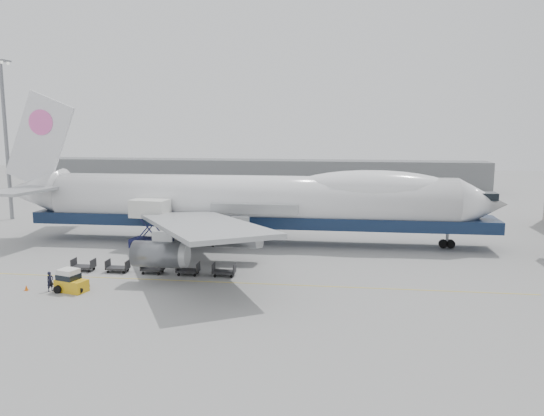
# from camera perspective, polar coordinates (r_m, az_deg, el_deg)

# --- Properties ---
(ground) EXTENTS (260.00, 260.00, 0.00)m
(ground) POSITION_cam_1_polar(r_m,az_deg,el_deg) (58.78, -4.22, -6.27)
(ground) COLOR gray
(ground) RESTS_ON ground
(apron_line) EXTENTS (60.00, 0.15, 0.01)m
(apron_line) POSITION_cam_1_polar(r_m,az_deg,el_deg) (53.15, -5.55, -7.95)
(apron_line) COLOR gold
(apron_line) RESTS_ON ground
(hangar) EXTENTS (110.00, 8.00, 7.00)m
(hangar) POSITION_cam_1_polar(r_m,az_deg,el_deg) (127.91, -2.27, 3.65)
(hangar) COLOR slate
(hangar) RESTS_ON ground
(floodlight_mast) EXTENTS (2.40, 2.40, 25.43)m
(floodlight_mast) POSITION_cam_1_polar(r_m,az_deg,el_deg) (95.91, -26.74, 7.35)
(floodlight_mast) COLOR slate
(floodlight_mast) RESTS_ON ground
(airliner) EXTENTS (67.00, 55.30, 19.98)m
(airliner) POSITION_cam_1_polar(r_m,az_deg,el_deg) (69.09, -1.74, 0.82)
(airliner) COLOR white
(airliner) RESTS_ON ground
(catering_truck) EXTENTS (5.35, 4.00, 6.12)m
(catering_truck) POSITION_cam_1_polar(r_m,az_deg,el_deg) (68.51, -12.95, -1.32)
(catering_truck) COLOR #171947
(catering_truck) RESTS_ON ground
(baggage_tug) EXTENTS (3.20, 2.27, 2.12)m
(baggage_tug) POSITION_cam_1_polar(r_m,az_deg,el_deg) (53.35, -20.87, -7.40)
(baggage_tug) COLOR gold
(baggage_tug) RESTS_ON ground
(ground_worker) EXTENTS (0.71, 0.82, 1.89)m
(ground_worker) POSITION_cam_1_polar(r_m,az_deg,el_deg) (54.06, -22.76, -7.30)
(ground_worker) COLOR black
(ground_worker) RESTS_ON ground
(traffic_cone) EXTENTS (0.36, 0.36, 0.54)m
(traffic_cone) POSITION_cam_1_polar(r_m,az_deg,el_deg) (55.42, -24.91, -7.79)
(traffic_cone) COLOR #E35E0B
(traffic_cone) RESTS_ON ground
(dolly_0) EXTENTS (2.30, 1.35, 1.30)m
(dolly_0) POSITION_cam_1_polar(r_m,az_deg,el_deg) (60.18, -19.60, -5.89)
(dolly_0) COLOR #2D2D30
(dolly_0) RESTS_ON ground
(dolly_1) EXTENTS (2.30, 1.35, 1.30)m
(dolly_1) POSITION_cam_1_polar(r_m,az_deg,el_deg) (58.56, -16.25, -6.14)
(dolly_1) COLOR #2D2D30
(dolly_1) RESTS_ON ground
(dolly_2) EXTENTS (2.30, 1.35, 1.30)m
(dolly_2) POSITION_cam_1_polar(r_m,az_deg,el_deg) (57.15, -12.72, -6.37)
(dolly_2) COLOR #2D2D30
(dolly_2) RESTS_ON ground
(dolly_3) EXTENTS (2.30, 1.35, 1.30)m
(dolly_3) POSITION_cam_1_polar(r_m,az_deg,el_deg) (55.97, -9.02, -6.58)
(dolly_3) COLOR #2D2D30
(dolly_3) RESTS_ON ground
(dolly_4) EXTENTS (2.30, 1.35, 1.30)m
(dolly_4) POSITION_cam_1_polar(r_m,az_deg,el_deg) (55.02, -5.18, -6.78)
(dolly_4) COLOR #2D2D30
(dolly_4) RESTS_ON ground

